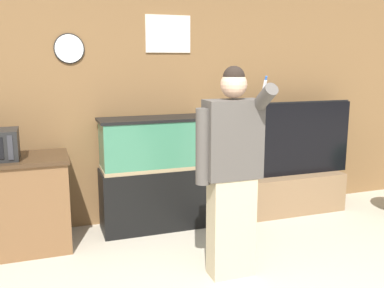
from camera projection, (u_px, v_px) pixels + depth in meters
name	position (u px, v px, depth m)	size (l,w,h in m)	color
wall_back_paneled	(159.00, 106.00, 4.83)	(10.00, 0.08, 2.60)	brown
aquarium_on_stand	(154.00, 174.00, 4.63)	(1.16, 0.45, 1.22)	black
tv_on_stand	(294.00, 180.00, 5.17)	(1.48, 0.40, 1.34)	brown
person_standing	(231.00, 170.00, 3.52)	(0.56, 0.42, 1.77)	#BCAD89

